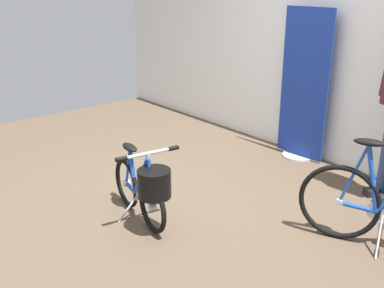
{
  "coord_description": "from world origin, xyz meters",
  "views": [
    {
      "loc": [
        2.81,
        -2.21,
        1.91
      ],
      "look_at": [
        -0.03,
        0.19,
        0.55
      ],
      "focal_mm": 42.31,
      "sensor_mm": 36.0,
      "label": 1
    }
  ],
  "objects": [
    {
      "name": "floor_banner_stand",
      "position": [
        -0.08,
        1.83,
        0.74
      ],
      "size": [
        0.6,
        0.36,
        1.65
      ],
      "color": "#B7B7BC",
      "rests_on": "ground_plane"
    },
    {
      "name": "ground_plane",
      "position": [
        0.0,
        0.0,
        0.0
      ],
      "size": [
        7.08,
        7.08,
        0.0
      ],
      "primitive_type": "plane",
      "color": "brown"
    },
    {
      "name": "folding_bike_foreground",
      "position": [
        0.05,
        -0.37,
        0.34
      ],
      "size": [
        0.94,
        0.53,
        0.68
      ],
      "color": "black",
      "rests_on": "ground_plane"
    },
    {
      "name": "back_wall",
      "position": [
        0.0,
        2.01,
        1.36
      ],
      "size": [
        7.08,
        0.1,
        2.73
      ],
      "primitive_type": "cube",
      "color": "white",
      "rests_on": "ground_plane"
    }
  ]
}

